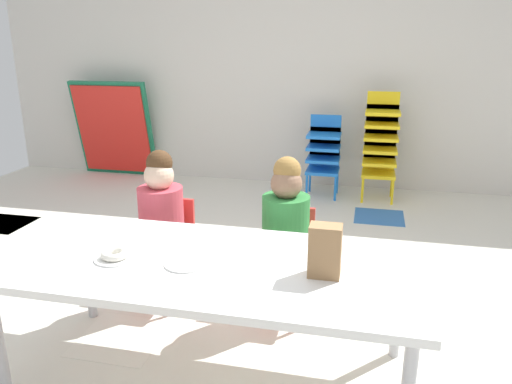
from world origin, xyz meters
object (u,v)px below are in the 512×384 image
Objects in this scene: kid_chair_blue_stack at (324,151)px; donut_powdered_on_plate at (115,254)px; seated_child_middle_seat at (286,222)px; paper_bag_brown at (325,251)px; paper_plate_near_edge at (115,258)px; seated_child_near_camera at (162,213)px; folded_activity_table at (114,129)px; kid_chair_yellow_stack at (381,141)px; paper_plate_center_table at (185,264)px; craft_table at (210,270)px.

donut_powdered_on_plate is (-0.63, -3.06, 0.16)m from kid_chair_blue_stack.
seated_child_middle_seat is at bearing -89.64° from kid_chair_blue_stack.
paper_bag_brown reaches higher than paper_plate_near_edge.
folded_activity_table is (-1.68, 2.57, -0.02)m from seated_child_near_camera.
paper_plate_near_edge is (1.77, -3.29, 0.06)m from folded_activity_table.
paper_plate_near_edge is 0.02m from donut_powdered_on_plate.
paper_plate_center_table is at bearing -105.47° from kid_chair_yellow_stack.
paper_bag_brown reaches higher than donut_powdered_on_plate.
paper_bag_brown is at bearing -50.41° from folded_activity_table.
seated_child_near_camera is 0.84× the size of folded_activity_table.
paper_plate_center_table is at bearing -59.74° from seated_child_near_camera.
kid_chair_blue_stack is 0.77× the size of kid_chair_yellow_stack.
craft_table is at bearing -55.79° from folded_activity_table.
folded_activity_table is 3.89m from paper_plate_center_table.
seated_child_near_camera is 4.17× the size of paper_bag_brown.
craft_table is 10.16× the size of paper_plate_near_edge.
seated_child_middle_seat reaches higher than paper_bag_brown.
craft_table is 14.81× the size of donut_powdered_on_plate.
seated_child_near_camera is at bearing 180.00° from seated_child_middle_seat.
donut_powdered_on_plate is at bearing -169.39° from craft_table.
paper_plate_near_edge is (-0.41, -0.08, 0.05)m from craft_table.
folded_activity_table reaches higher than donut_powdered_on_plate.
paper_plate_near_edge is (-0.91, -0.05, -0.11)m from paper_bag_brown.
folded_activity_table is (-2.19, 3.22, -0.01)m from craft_table.
seated_child_middle_seat is 0.97m from donut_powdered_on_plate.
paper_plate_center_table is at bearing 2.83° from donut_powdered_on_plate.
seated_child_middle_seat is at bearing 0.00° from seated_child_near_camera.
seated_child_near_camera reaches higher than donut_powdered_on_plate.
craft_table is 0.43m from donut_powdered_on_plate.
paper_bag_brown is 0.92m from donut_powdered_on_plate.
paper_bag_brown is at bearing -94.80° from kid_chair_yellow_stack.
folded_activity_table is 3.74m from paper_plate_near_edge.
paper_plate_near_edge is at bearing -101.55° from kid_chair_blue_stack.
paper_bag_brown is (-0.25, -3.02, 0.13)m from kid_chair_yellow_stack.
paper_bag_brown is at bearing -34.06° from seated_child_near_camera.
kid_chair_yellow_stack is 3.28m from donut_powdered_on_plate.
seated_child_middle_seat is at bearing 111.83° from paper_bag_brown.
kid_chair_yellow_stack is at bearing 74.53° from paper_plate_center_table.
paper_plate_center_table is (-0.84, -3.05, 0.02)m from kid_chair_yellow_stack.
seated_child_middle_seat reaches higher than kid_chair_blue_stack.
folded_activity_table is at bearing 122.60° from paper_plate_center_table.
donut_powdered_on_plate is (-0.64, -0.72, 0.06)m from seated_child_middle_seat.
kid_chair_yellow_stack reaches higher than paper_bag_brown.
craft_table is at bearing -94.09° from kid_chair_blue_stack.
paper_plate_near_edge is at bearing -177.17° from paper_plate_center_table.
seated_child_near_camera is (-0.50, 0.65, 0.01)m from craft_table.
kid_chair_blue_stack is 4.44× the size of paper_plate_center_table.
seated_child_near_camera reaches higher than paper_plate_center_table.
folded_activity_table is at bearing 118.31° from donut_powdered_on_plate.
craft_table is 3.08m from kid_chair_yellow_stack.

